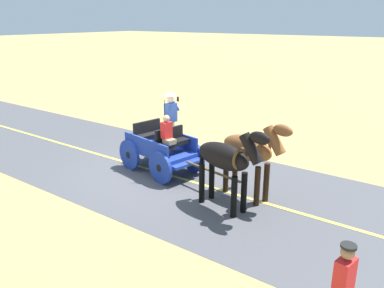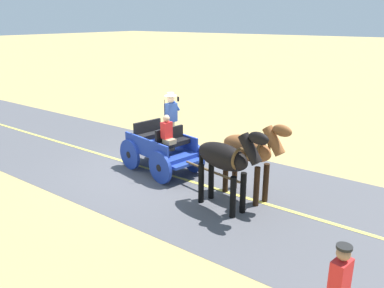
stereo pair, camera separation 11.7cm
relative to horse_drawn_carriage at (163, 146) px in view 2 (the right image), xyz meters
The scene contains 6 objects.
ground_plane 0.88m from the horse_drawn_carriage, 62.10° to the right, with size 200.00×200.00×0.00m, color tan.
road_surface 0.88m from the horse_drawn_carriage, 62.10° to the right, with size 5.81×160.00×0.01m, color #4C4C51.
road_centre_stripe 0.88m from the horse_drawn_carriage, 62.10° to the right, with size 0.12×160.00×0.00m, color #DBCC4C.
horse_drawn_carriage is the anchor object (origin of this frame).
horse_near_side 3.10m from the horse_drawn_carriage, 87.83° to the left, with size 0.89×2.15×2.21m.
horse_off_side 3.11m from the horse_drawn_carriage, 70.69° to the left, with size 0.85×2.15×2.21m.
Camera 2 is at (8.39, 7.77, 4.57)m, focal length 36.25 mm.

